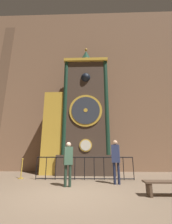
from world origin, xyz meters
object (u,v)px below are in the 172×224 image
(visitor_far, at_px, (116,157))
(visitor_bench, at_px, (168,185))
(clock_tower, at_px, (80,116))
(stanchion_post, at_px, (21,172))
(visitor_near, at_px, (68,159))

(visitor_far, bearing_deg, visitor_bench, -37.72)
(clock_tower, relative_size, stanchion_post, 9.02)
(visitor_far, xyz_separation_m, stanchion_post, (-4.68, 1.27, -0.78))
(visitor_far, height_order, stanchion_post, visitor_far)
(visitor_near, bearing_deg, clock_tower, 68.29)
(visitor_near, xyz_separation_m, stanchion_post, (-2.66, 1.79, -0.70))
(visitor_bench, bearing_deg, visitor_far, 126.81)
(visitor_near, xyz_separation_m, visitor_bench, (3.30, -1.19, -0.70))
(visitor_near, height_order, stanchion_post, visitor_near)
(visitor_far, bearing_deg, clock_tower, 136.91)
(visitor_far, xyz_separation_m, visitor_bench, (1.29, -1.72, -0.78))
(clock_tower, height_order, stanchion_post, clock_tower)
(stanchion_post, bearing_deg, clock_tower, 29.69)
(visitor_far, height_order, visitor_bench, visitor_far)
(visitor_bench, bearing_deg, visitor_near, 160.14)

